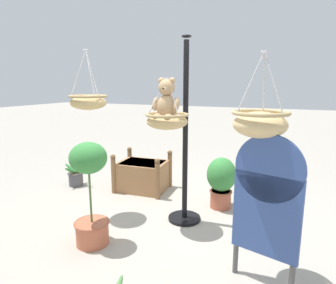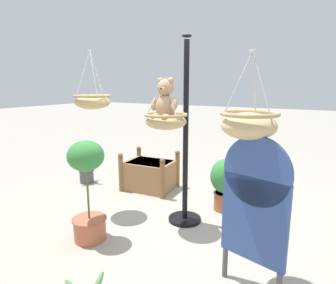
{
  "view_description": "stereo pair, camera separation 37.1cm",
  "coord_description": "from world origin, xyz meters",
  "views": [
    {
      "loc": [
        -1.46,
        3.43,
        1.83
      ],
      "look_at": [
        -0.03,
        0.08,
        1.1
      ],
      "focal_mm": 30.89,
      "sensor_mm": 36.0,
      "label": 1
    },
    {
      "loc": [
        -1.8,
        3.27,
        1.83
      ],
      "look_at": [
        -0.03,
        0.08,
        1.1
      ],
      "focal_mm": 30.89,
      "sensor_mm": 36.0,
      "label": 2
    }
  ],
  "objects": [
    {
      "name": "potted_plant_tall_leafy",
      "position": [
        -0.58,
        -0.63,
        0.43
      ],
      "size": [
        0.43,
        0.43,
        0.77
      ],
      "color": "#AD563D",
      "rests_on": "ground"
    },
    {
      "name": "potted_plant_fern_front",
      "position": [
        2.08,
        -0.54,
        0.16
      ],
      "size": [
        0.5,
        0.48,
        0.41
      ],
      "color": "#4C4C51",
      "rests_on": "ground"
    },
    {
      "name": "teddy_bear",
      "position": [
        -0.07,
        0.23,
        1.61
      ],
      "size": [
        0.35,
        0.32,
        0.51
      ],
      "color": "tan"
    },
    {
      "name": "ground_plane",
      "position": [
        0.0,
        0.0,
        0.0
      ],
      "size": [
        40.0,
        40.0,
        0.0
      ],
      "primitive_type": "plane",
      "color": "#A8A093"
    },
    {
      "name": "potted_plant_conical_shrub",
      "position": [
        0.56,
        0.95,
        0.66
      ],
      "size": [
        0.41,
        0.41,
        1.21
      ],
      "color": "#BC6042",
      "rests_on": "ground"
    },
    {
      "name": "display_sign_board",
      "position": [
        -1.32,
        0.9,
        0.84
      ],
      "size": [
        0.6,
        0.2,
        1.41
      ],
      "color": "#334C8C",
      "rests_on": "ground"
    },
    {
      "name": "hanging_basket_right_low",
      "position": [
        1.02,
        0.32,
        1.6
      ],
      "size": [
        0.5,
        0.5,
        0.77
      ],
      "color": "tan"
    },
    {
      "name": "wooden_planter_box",
      "position": [
        0.85,
        -0.84,
        0.27
      ],
      "size": [
        0.93,
        0.75,
        0.68
      ],
      "color": "#9E7047",
      "rests_on": "ground"
    },
    {
      "name": "hanging_basket_left_high",
      "position": [
        -1.21,
        0.8,
        1.49
      ],
      "size": [
        0.5,
        0.5,
        0.74
      ],
      "color": "tan"
    },
    {
      "name": "hanging_basket_with_teddy",
      "position": [
        -0.07,
        0.21,
        1.39
      ],
      "size": [
        0.53,
        0.53,
        0.62
      ],
      "color": "tan"
    },
    {
      "name": "display_pole_central",
      "position": [
        -0.22,
        -0.04,
        0.75
      ],
      "size": [
        0.44,
        0.44,
        2.41
      ],
      "color": "black",
      "rests_on": "ground"
    }
  ]
}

